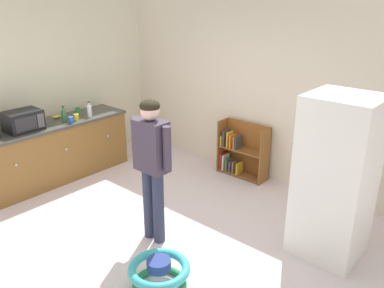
{
  "coord_description": "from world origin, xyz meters",
  "views": [
    {
      "loc": [
        3.08,
        -2.71,
        2.69
      ],
      "look_at": [
        0.12,
        0.68,
        0.99
      ],
      "focal_mm": 37.23,
      "sensor_mm": 36.0,
      "label": 1
    }
  ],
  "objects": [
    {
      "name": "microwave",
      "position": [
        -2.18,
        -0.27,
        1.04
      ],
      "size": [
        0.37,
        0.48,
        0.28
      ],
      "color": "black",
      "rests_on": "kitchen_counter"
    },
    {
      "name": "ground_plane",
      "position": [
        0.0,
        0.0,
        0.0
      ],
      "size": [
        12.0,
        12.0,
        0.0
      ],
      "primitive_type": "plane",
      "color": "silver",
      "rests_on": "ground"
    },
    {
      "name": "green_cup",
      "position": [
        -2.35,
        0.72,
        0.95
      ],
      "size": [
        0.08,
        0.08,
        0.09
      ],
      "primitive_type": "cylinder",
      "color": "#349450",
      "rests_on": "kitchen_counter"
    },
    {
      "name": "kitchen_counter",
      "position": [
        -2.2,
        0.16,
        0.45
      ],
      "size": [
        0.65,
        2.31,
        0.9
      ],
      "color": "brown",
      "rests_on": "ground"
    },
    {
      "name": "blue_cup",
      "position": [
        -1.97,
        0.35,
        0.95
      ],
      "size": [
        0.08,
        0.08,
        0.09
      ],
      "primitive_type": "cylinder",
      "color": "blue",
      "rests_on": "kitchen_counter"
    },
    {
      "name": "red_cup",
      "position": [
        -2.26,
        0.05,
        0.95
      ],
      "size": [
        0.08,
        0.08,
        0.09
      ],
      "primitive_type": "cylinder",
      "color": "red",
      "rests_on": "kitchen_counter"
    },
    {
      "name": "refrigerator",
      "position": [
        1.73,
        1.11,
        0.89
      ],
      "size": [
        0.73,
        0.68,
        1.78
      ],
      "color": "white",
      "rests_on": "ground"
    },
    {
      "name": "clear_bottle",
      "position": [
        -2.03,
        0.72,
        1.0
      ],
      "size": [
        0.07,
        0.07,
        0.25
      ],
      "color": "silver",
      "rests_on": "kitchen_counter"
    },
    {
      "name": "bookshelf",
      "position": [
        -0.14,
        2.15,
        0.38
      ],
      "size": [
        0.8,
        0.28,
        0.85
      ],
      "color": "brown",
      "rests_on": "ground"
    },
    {
      "name": "back_wall",
      "position": [
        0.0,
        2.33,
        1.35
      ],
      "size": [
        5.2,
        0.06,
        2.7
      ],
      "primitive_type": "cube",
      "color": "silver",
      "rests_on": "ground"
    },
    {
      "name": "banana_bunch",
      "position": [
        -2.35,
        0.35,
        0.93
      ],
      "size": [
        0.12,
        0.16,
        0.04
      ],
      "color": "yellow",
      "rests_on": "kitchen_counter"
    },
    {
      "name": "green_glass_bottle",
      "position": [
        -2.1,
        0.32,
        1.0
      ],
      "size": [
        0.07,
        0.07,
        0.25
      ],
      "color": "#33753D",
      "rests_on": "kitchen_counter"
    },
    {
      "name": "left_side_wall",
      "position": [
        -2.63,
        0.8,
        1.35
      ],
      "size": [
        0.06,
        2.99,
        2.7
      ],
      "primitive_type": "cube",
      "color": "silver",
      "rests_on": "ground"
    },
    {
      "name": "standing_person",
      "position": [
        0.12,
        0.01,
        1.01
      ],
      "size": [
        0.57,
        0.22,
        1.68
      ],
      "color": "#303551",
      "rests_on": "ground"
    },
    {
      "name": "baby_walker",
      "position": [
        0.76,
        -0.54,
        0.16
      ],
      "size": [
        0.6,
        0.6,
        0.32
      ],
      "color": "#268B4C",
      "rests_on": "ground"
    },
    {
      "name": "white_cup",
      "position": [
        -2.41,
        -0.02,
        0.95
      ],
      "size": [
        0.08,
        0.08,
        0.09
      ],
      "primitive_type": "cylinder",
      "color": "white",
      "rests_on": "kitchen_counter"
    },
    {
      "name": "yellow_cup",
      "position": [
        -2.05,
        0.48,
        0.95
      ],
      "size": [
        0.08,
        0.08,
        0.09
      ],
      "primitive_type": "cylinder",
      "color": "yellow",
      "rests_on": "kitchen_counter"
    }
  ]
}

